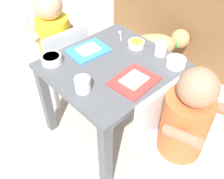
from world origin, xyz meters
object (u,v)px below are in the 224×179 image
(food_tray_left, at_px, (88,50))
(cereal_bowl_left_side, at_px, (136,44))
(cereal_bowl_right_side, at_px, (176,62))
(dining_table, at_px, (112,78))
(water_cup_right, at_px, (83,85))
(dog, at_px, (157,45))
(food_tray_right, at_px, (134,81))
(veggie_bowl_far, at_px, (52,59))
(seated_child_left, at_px, (55,37))
(water_cup_left, at_px, (161,49))
(spoon_by_left_tray, at_px, (120,34))
(seated_child_right, at_px, (183,123))

(food_tray_left, bearing_deg, cereal_bowl_left_side, 57.32)
(food_tray_left, bearing_deg, cereal_bowl_right_side, 31.64)
(dining_table, bearing_deg, water_cup_right, -76.16)
(dog, distance_m, food_tray_right, 0.76)
(food_tray_left, bearing_deg, veggie_bowl_far, -103.09)
(seated_child_left, bearing_deg, water_cup_left, 26.79)
(food_tray_left, relative_size, spoon_by_left_tray, 2.38)
(water_cup_right, bearing_deg, water_cup_left, 83.71)
(seated_child_left, height_order, seated_child_right, seated_child_right)
(dog, bearing_deg, water_cup_left, -51.89)
(food_tray_left, distance_m, cereal_bowl_left_side, 0.24)
(seated_child_right, height_order, veggie_bowl_far, seated_child_right)
(veggie_bowl_far, height_order, cereal_bowl_right_side, same)
(dining_table, height_order, water_cup_right, water_cup_right)
(veggie_bowl_far, height_order, spoon_by_left_tray, veggie_bowl_far)
(dining_table, bearing_deg, water_cup_left, 66.31)
(cereal_bowl_right_side, distance_m, spoon_by_left_tray, 0.37)
(cereal_bowl_left_side, bearing_deg, food_tray_right, -48.30)
(water_cup_right, distance_m, cereal_bowl_left_side, 0.41)
(seated_child_left, distance_m, cereal_bowl_left_side, 0.47)
(seated_child_left, height_order, spoon_by_left_tray, seated_child_left)
(food_tray_left, distance_m, water_cup_right, 0.29)
(seated_child_right, height_order, water_cup_left, seated_child_right)
(dining_table, height_order, seated_child_right, seated_child_right)
(water_cup_left, height_order, veggie_bowl_far, water_cup_left)
(food_tray_left, bearing_deg, seated_child_right, -1.25)
(cereal_bowl_left_side, bearing_deg, food_tray_left, -122.68)
(water_cup_left, height_order, cereal_bowl_right_side, water_cup_left)
(seated_child_right, height_order, food_tray_right, seated_child_right)
(water_cup_left, distance_m, spoon_by_left_tray, 0.27)
(dining_table, relative_size, water_cup_left, 8.77)
(seated_child_left, distance_m, veggie_bowl_far, 0.28)
(seated_child_right, xyz_separation_m, water_cup_left, (-0.33, 0.26, 0.06))
(dining_table, height_order, dog, dining_table)
(veggie_bowl_far, relative_size, cereal_bowl_left_side, 1.14)
(dining_table, xyz_separation_m, seated_child_left, (-0.43, -0.04, 0.05))
(dog, height_order, cereal_bowl_left_side, cereal_bowl_left_side)
(dog, distance_m, cereal_bowl_right_side, 0.62)
(cereal_bowl_left_side, bearing_deg, seated_child_left, -150.40)
(dog, distance_m, veggie_bowl_far, 0.85)
(food_tray_right, xyz_separation_m, cereal_bowl_right_side, (0.05, 0.22, 0.01))
(water_cup_left, bearing_deg, cereal_bowl_right_side, -10.30)
(dining_table, height_order, spoon_by_left_tray, spoon_by_left_tray)
(water_cup_left, bearing_deg, seated_child_right, -37.96)
(dog, relative_size, water_cup_right, 6.06)
(seated_child_right, distance_m, cereal_bowl_left_side, 0.51)
(water_cup_right, bearing_deg, dining_table, 103.84)
(seated_child_left, distance_m, food_tray_right, 0.59)
(seated_child_right, relative_size, cereal_bowl_right_side, 7.66)
(seated_child_left, height_order, water_cup_left, seated_child_left)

